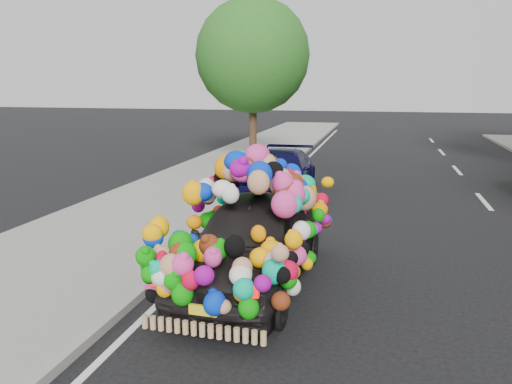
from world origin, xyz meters
TOP-DOWN VIEW (x-y plane):
  - ground at (0.00, 0.00)m, footprint 100.00×100.00m
  - sidewalk at (-4.30, 0.00)m, footprint 4.00×60.00m
  - kerb at (-2.35, 0.00)m, footprint 0.15×60.00m
  - tree_near_sidewalk at (-3.80, 9.50)m, footprint 4.20×4.20m
  - plush_art_car at (-0.90, -1.78)m, footprint 2.12×4.27m
  - navy_sedan at (-1.74, 4.50)m, footprint 1.86×4.23m

SIDE VIEW (x-z plane):
  - ground at x=0.00m, z-range 0.00..0.00m
  - sidewalk at x=-4.30m, z-range 0.00..0.12m
  - kerb at x=-2.35m, z-range 0.00..0.13m
  - navy_sedan at x=-1.74m, z-range 0.00..1.21m
  - plush_art_car at x=-0.90m, z-range 0.02..2.03m
  - tree_near_sidewalk at x=-3.80m, z-range 0.96..7.09m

